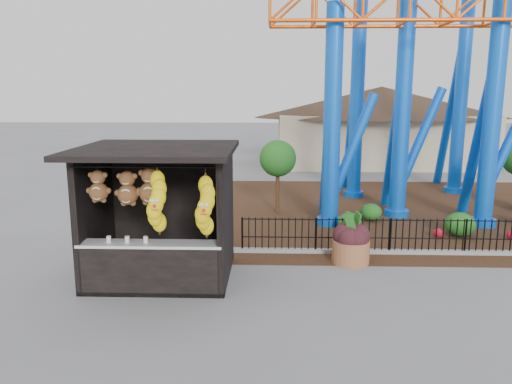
{
  "coord_description": "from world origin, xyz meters",
  "views": [
    {
      "loc": [
        -0.4,
        -10.03,
        4.34
      ],
      "look_at": [
        -0.78,
        1.5,
        2.0
      ],
      "focal_mm": 35.0,
      "sensor_mm": 36.0,
      "label": 1
    }
  ],
  "objects_px": {
    "prize_booth": "(159,217)",
    "roller_coaster": "(432,29)",
    "terracotta_planter": "(351,251)",
    "potted_plant": "(352,243)"
  },
  "relations": [
    {
      "from": "prize_booth",
      "to": "roller_coaster",
      "type": "distance_m",
      "value": 11.97
    },
    {
      "from": "roller_coaster",
      "to": "prize_booth",
      "type": "bearing_deg",
      "value": -137.89
    },
    {
      "from": "terracotta_planter",
      "to": "potted_plant",
      "type": "xyz_separation_m",
      "value": [
        0.1,
        0.43,
        0.08
      ]
    },
    {
      "from": "roller_coaster",
      "to": "terracotta_planter",
      "type": "bearing_deg",
      "value": -120.34
    },
    {
      "from": "prize_booth",
      "to": "roller_coaster",
      "type": "height_order",
      "value": "roller_coaster"
    },
    {
      "from": "roller_coaster",
      "to": "terracotta_planter",
      "type": "height_order",
      "value": "roller_coaster"
    },
    {
      "from": "potted_plant",
      "to": "prize_booth",
      "type": "bearing_deg",
      "value": -149.41
    },
    {
      "from": "terracotta_planter",
      "to": "prize_booth",
      "type": "bearing_deg",
      "value": -163.56
    },
    {
      "from": "terracotta_planter",
      "to": "roller_coaster",
      "type": "bearing_deg",
      "value": 59.66
    },
    {
      "from": "prize_booth",
      "to": "roller_coaster",
      "type": "relative_size",
      "value": 0.32
    }
  ]
}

